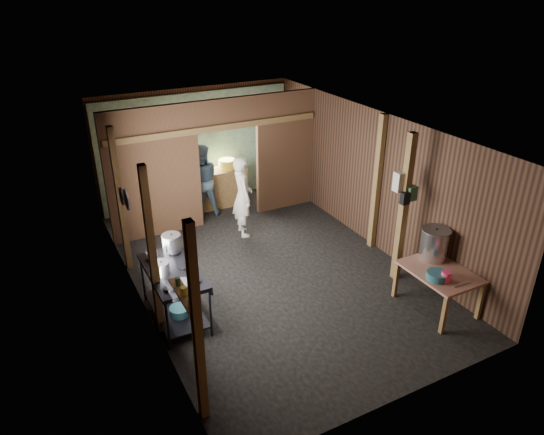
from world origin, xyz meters
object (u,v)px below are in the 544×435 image
cook (243,196)px  gas_range (175,294)px  stove_pot_large (172,243)px  yellow_tub (227,164)px  pink_bucket (446,277)px  stock_pot (434,244)px  prep_table (437,289)px

cook → gas_range: bearing=143.5°
cook → stove_pot_large: bearing=137.2°
gas_range → yellow_tub: size_ratio=3.88×
gas_range → pink_bucket: (3.55, -1.90, 0.33)m
gas_range → yellow_tub: (2.39, 3.58, 0.53)m
stock_pot → pink_bucket: stock_pot is taller
prep_table → stove_pot_large: (-3.54, 2.18, 0.66)m
pink_bucket → stock_pot: bearing=61.5°
cook → pink_bucket: bearing=-150.6°
prep_table → pink_bucket: 0.52m
pink_bucket → yellow_tub: (-1.16, 5.48, 0.20)m
yellow_tub → cook: size_ratio=0.23×
prep_table → cook: cook is taller
pink_bucket → yellow_tub: yellow_tub is taller
prep_table → yellow_tub: size_ratio=3.03×
stove_pot_large → yellow_tub: bearing=53.9°
gas_range → pink_bucket: size_ratio=8.19×
pink_bucket → cook: 4.22m
gas_range → stock_pot: (3.88, -1.29, 0.49)m
yellow_tub → stove_pot_large: bearing=-126.1°
stove_pot_large → stock_pot: (3.71, -1.83, -0.07)m
pink_bucket → cook: size_ratio=0.11×
yellow_tub → cook: cook is taller
prep_table → cook: (-1.64, 3.69, 0.49)m
cook → prep_table: bearing=-147.2°
gas_range → stock_pot: size_ratio=2.74×
gas_range → stove_pot_large: bearing=72.5°
pink_bucket → yellow_tub: 5.61m
gas_range → prep_table: size_ratio=1.28×
pink_bucket → gas_range: bearing=151.9°
yellow_tub → cook: (-0.32, -1.54, -0.13)m
stock_pot → gas_range: bearing=161.6°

